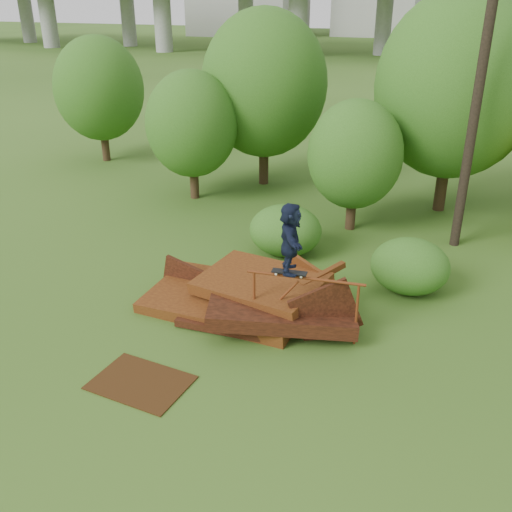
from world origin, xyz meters
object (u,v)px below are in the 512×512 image
(skater, at_px, (290,238))
(flat_plate, at_px, (141,383))
(utility_pole, at_px, (481,72))
(scrap_pile, at_px, (252,299))

(skater, bearing_deg, flat_plate, 122.71)
(flat_plate, height_order, utility_pole, utility_pole)
(skater, bearing_deg, utility_pole, -44.98)
(scrap_pile, relative_size, utility_pole, 0.54)
(utility_pole, bearing_deg, skater, -115.59)
(skater, relative_size, flat_plate, 0.84)
(flat_plate, xyz_separation_m, utility_pole, (5.34, 9.42, 5.06))
(skater, height_order, flat_plate, skater)
(skater, height_order, utility_pole, utility_pole)
(flat_plate, bearing_deg, scrap_pile, 72.62)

